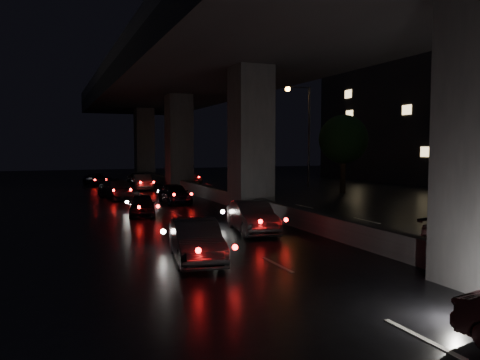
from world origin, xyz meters
TOP-DOWN VIEW (x-y plane):
  - ground at (0.00, 0.00)m, footprint 120.00×120.00m
  - viaduct at (0.00, 5.00)m, footprint 12.00×80.00m
  - median_barrier at (0.00, 5.00)m, footprint 0.45×70.00m
  - building_right_far at (27.00, 20.00)m, footprint 12.00×22.00m
  - tree_c at (11.00, 12.00)m, footprint 3.80×3.80m
  - tree_d at (11.00, 28.00)m, footprint 3.80×3.80m
  - streetlight_far at (10.97, 18.00)m, footprint 2.52×0.44m
  - car_3 at (2.54, -7.56)m, footprint 1.85×3.88m
  - car_4 at (-6.14, -4.58)m, footprint 1.99×4.12m
  - car_5 at (-2.46, -0.73)m, footprint 1.99×4.16m
  - car_6 at (-5.85, 5.91)m, footprint 1.91×3.48m
  - car_7 at (-5.87, 14.61)m, footprint 2.65×4.83m
  - car_8 at (-2.90, 10.47)m, footprint 1.56×3.80m
  - car_9 at (-2.93, 20.99)m, footprint 1.64×4.00m
  - car_10 at (-2.74, 24.01)m, footprint 2.73×4.76m
  - car_11 at (-5.97, 26.52)m, footprint 2.72×4.47m
  - car_12 at (2.72, 26.45)m, footprint 2.26×3.79m

SIDE VIEW (x-z plane):
  - ground at x=0.00m, z-range 0.00..0.00m
  - median_barrier at x=0.00m, z-range 0.00..0.85m
  - car_3 at x=2.54m, z-range 0.00..1.09m
  - car_6 at x=-5.85m, z-range 0.00..1.12m
  - car_11 at x=-5.97m, z-range 0.00..1.16m
  - car_12 at x=2.72m, z-range 0.00..1.21m
  - car_10 at x=-2.74m, z-range 0.00..1.25m
  - car_8 at x=-2.90m, z-range 0.00..1.29m
  - car_9 at x=-2.93m, z-range 0.00..1.29m
  - car_4 at x=-6.14m, z-range 0.00..1.30m
  - car_5 at x=-2.46m, z-range 0.00..1.32m
  - car_7 at x=-5.87m, z-range 0.00..1.32m
  - tree_c at x=11.00m, z-range 1.13..7.26m
  - tree_d at x=11.00m, z-range 1.13..7.26m
  - streetlight_far at x=10.97m, z-range 1.16..10.16m
  - building_right_far at x=27.00m, z-range 0.00..15.00m
  - viaduct at x=0.00m, z-range 3.09..13.59m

